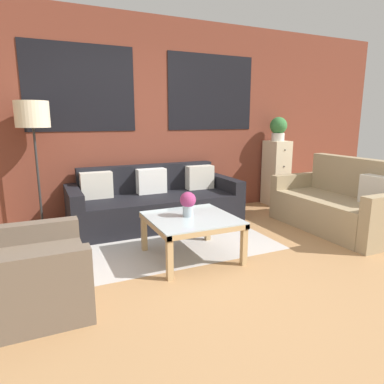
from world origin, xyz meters
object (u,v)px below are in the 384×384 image
object	(u,v)px
potted_plant	(278,128)
flower_vase	(188,202)
coffee_table	(191,223)
armchair_corner	(25,274)
drawer_cabinet	(276,173)
floor_lamp	(33,120)
couch_dark	(155,204)
settee_vintage	(338,206)

from	to	relation	value
potted_plant	flower_vase	bearing A→B (deg)	-147.16
coffee_table	potted_plant	bearing A→B (deg)	33.75
armchair_corner	potted_plant	world-z (taller)	potted_plant
drawer_cabinet	flower_vase	size ratio (longest dim) A/B	4.16
floor_lamp	flower_vase	world-z (taller)	floor_lamp
flower_vase	potted_plant	bearing A→B (deg)	32.84
couch_dark	coffee_table	bearing A→B (deg)	-91.74
settee_vintage	potted_plant	world-z (taller)	potted_plant
coffee_table	floor_lamp	xyz separation A→B (m)	(-1.38, 1.42, 1.03)
couch_dark	armchair_corner	bearing A→B (deg)	-133.84
coffee_table	flower_vase	distance (m)	0.22
armchair_corner	drawer_cabinet	bearing A→B (deg)	26.27
armchair_corner	floor_lamp	distance (m)	2.12
settee_vintage	drawer_cabinet	distance (m)	1.45
drawer_cabinet	potted_plant	world-z (taller)	potted_plant
coffee_table	drawer_cabinet	xyz separation A→B (m)	(2.23, 1.49, 0.16)
couch_dark	drawer_cabinet	size ratio (longest dim) A/B	2.14
floor_lamp	flower_vase	size ratio (longest dim) A/B	6.35
couch_dark	settee_vintage	size ratio (longest dim) A/B	1.38
armchair_corner	coffee_table	world-z (taller)	armchair_corner
potted_plant	flower_vase	distance (m)	2.76
drawer_cabinet	flower_vase	distance (m)	2.68
couch_dark	floor_lamp	world-z (taller)	floor_lamp
coffee_table	drawer_cabinet	size ratio (longest dim) A/B	0.80
settee_vintage	flower_vase	xyz separation A→B (m)	(-2.14, -0.02, 0.27)
floor_lamp	potted_plant	bearing A→B (deg)	1.03
drawer_cabinet	armchair_corner	bearing A→B (deg)	-153.73
floor_lamp	flower_vase	xyz separation A→B (m)	(1.36, -1.39, -0.82)
couch_dark	drawer_cabinet	world-z (taller)	drawer_cabinet
coffee_table	flower_vase	xyz separation A→B (m)	(-0.02, 0.04, 0.21)
floor_lamp	flower_vase	bearing A→B (deg)	-45.51
flower_vase	drawer_cabinet	bearing A→B (deg)	32.84
floor_lamp	armchair_corner	bearing A→B (deg)	-94.92
settee_vintage	armchair_corner	bearing A→B (deg)	-173.31
couch_dark	flower_vase	size ratio (longest dim) A/B	8.90
armchair_corner	settee_vintage	bearing A→B (deg)	6.69
flower_vase	floor_lamp	bearing A→B (deg)	134.49
couch_dark	potted_plant	xyz separation A→B (m)	(2.19, 0.22, 0.99)
couch_dark	flower_vase	world-z (taller)	couch_dark
couch_dark	settee_vintage	xyz separation A→B (m)	(2.08, -1.21, 0.03)
settee_vintage	armchair_corner	world-z (taller)	settee_vintage
settee_vintage	coffee_table	xyz separation A→B (m)	(-2.12, -0.06, 0.06)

